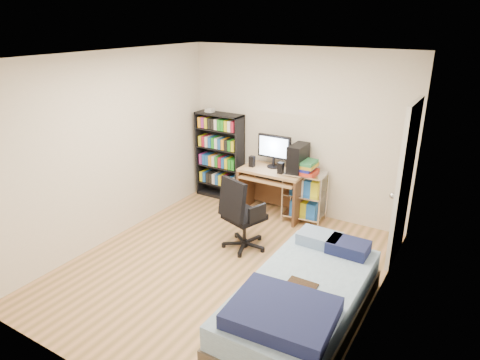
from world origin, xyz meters
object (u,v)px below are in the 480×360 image
Objects in this scene: office_chair at (242,226)px; bed at (301,302)px; computer_desk at (280,174)px; media_shelf at (220,155)px.

office_chair is 1.62m from bed.
computer_desk is 1.23× the size of office_chair.
media_shelf is 1.50× the size of office_chair.
bed is at bearing -19.81° from office_chair.
office_chair is at bearing 141.96° from bed.
office_chair is at bearing -47.11° from media_shelf.
bed is (2.49, -2.31, -0.48)m from media_shelf.
media_shelf is 1.83m from office_chair.
computer_desk reaches higher than bed.
office_chair is 0.48× the size of bed.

